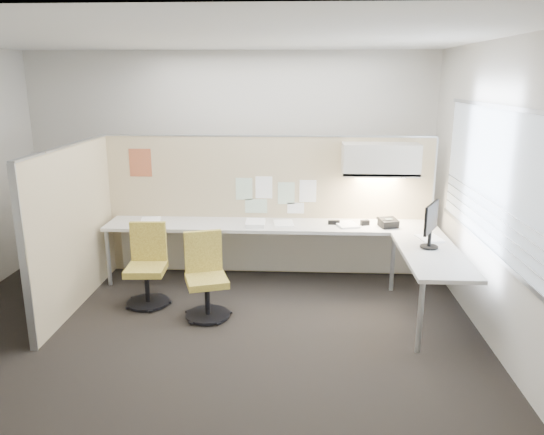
# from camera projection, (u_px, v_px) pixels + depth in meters

# --- Properties ---
(floor) EXTENTS (5.50, 4.50, 0.01)m
(floor) POSITION_uv_depth(u_px,v_px,m) (206.00, 325.00, 5.43)
(floor) COLOR black
(floor) RESTS_ON ground
(ceiling) EXTENTS (5.50, 4.50, 0.01)m
(ceiling) POSITION_uv_depth(u_px,v_px,m) (196.00, 36.00, 4.71)
(ceiling) COLOR white
(ceiling) RESTS_ON wall_back
(wall_back) EXTENTS (5.50, 0.02, 2.80)m
(wall_back) POSITION_uv_depth(u_px,v_px,m) (231.00, 157.00, 7.24)
(wall_back) COLOR beige
(wall_back) RESTS_ON ground
(wall_front) EXTENTS (5.50, 0.02, 2.80)m
(wall_front) POSITION_uv_depth(u_px,v_px,m) (127.00, 277.00, 2.89)
(wall_front) COLOR beige
(wall_front) RESTS_ON ground
(wall_right) EXTENTS (0.02, 4.50, 2.80)m
(wall_right) POSITION_uv_depth(u_px,v_px,m) (494.00, 194.00, 4.93)
(wall_right) COLOR beige
(wall_right) RESTS_ON ground
(window_pane) EXTENTS (0.01, 2.80, 1.30)m
(window_pane) POSITION_uv_depth(u_px,v_px,m) (493.00, 178.00, 4.89)
(window_pane) COLOR #97A5AF
(window_pane) RESTS_ON wall_right
(partition_back) EXTENTS (4.10, 0.06, 1.75)m
(partition_back) POSITION_uv_depth(u_px,v_px,m) (268.00, 206.00, 6.72)
(partition_back) COLOR tan
(partition_back) RESTS_ON floor
(partition_left) EXTENTS (0.06, 2.20, 1.75)m
(partition_left) POSITION_uv_depth(u_px,v_px,m) (74.00, 227.00, 5.76)
(partition_left) COLOR tan
(partition_left) RESTS_ON floor
(desk) EXTENTS (4.00, 2.07, 0.73)m
(desk) POSITION_uv_depth(u_px,v_px,m) (298.00, 238.00, 6.31)
(desk) COLOR beige
(desk) RESTS_ON floor
(overhead_bin) EXTENTS (0.90, 0.36, 0.38)m
(overhead_bin) POSITION_uv_depth(u_px,v_px,m) (380.00, 159.00, 6.29)
(overhead_bin) COLOR beige
(overhead_bin) RESTS_ON partition_back
(task_light_strip) EXTENTS (0.60, 0.06, 0.02)m
(task_light_strip) POSITION_uv_depth(u_px,v_px,m) (379.00, 177.00, 6.34)
(task_light_strip) COLOR #FFEABF
(task_light_strip) RESTS_ON overhead_bin
(pinned_papers) EXTENTS (1.01, 0.00, 0.47)m
(pinned_papers) POSITION_uv_depth(u_px,v_px,m) (274.00, 194.00, 6.64)
(pinned_papers) COLOR #8CBF8C
(pinned_papers) RESTS_ON partition_back
(poster) EXTENTS (0.28, 0.00, 0.35)m
(poster) POSITION_uv_depth(u_px,v_px,m) (140.00, 163.00, 6.62)
(poster) COLOR #FF5C20
(poster) RESTS_ON partition_back
(chair_left) EXTENTS (0.47, 0.47, 0.89)m
(chair_left) POSITION_uv_depth(u_px,v_px,m) (147.00, 267.00, 5.87)
(chair_left) COLOR black
(chair_left) RESTS_ON floor
(chair_right) EXTENTS (0.52, 0.53, 0.88)m
(chair_right) POSITION_uv_depth(u_px,v_px,m) (206.00, 278.00, 5.55)
(chair_right) COLOR black
(chair_right) RESTS_ON floor
(monitor) EXTENTS (0.23, 0.41, 0.47)m
(monitor) POSITION_uv_depth(u_px,v_px,m) (431.00, 223.00, 5.45)
(monitor) COLOR black
(monitor) RESTS_ON desk
(phone) EXTENTS (0.26, 0.24, 0.12)m
(phone) POSITION_uv_depth(u_px,v_px,m) (388.00, 223.00, 6.28)
(phone) COLOR black
(phone) RESTS_ON desk
(stapler) EXTENTS (0.14, 0.05, 0.05)m
(stapler) POSITION_uv_depth(u_px,v_px,m) (334.00, 222.00, 6.41)
(stapler) COLOR black
(stapler) RESTS_ON desk
(tape_dispenser) EXTENTS (0.11, 0.09, 0.06)m
(tape_dispenser) POSITION_uv_depth(u_px,v_px,m) (365.00, 223.00, 6.38)
(tape_dispenser) COLOR black
(tape_dispenser) RESTS_ON desk
(coat_hook) EXTENTS (0.18, 0.49, 1.46)m
(coat_hook) POSITION_uv_depth(u_px,v_px,m) (34.00, 191.00, 5.04)
(coat_hook) COLOR silver
(coat_hook) RESTS_ON partition_left
(paper_stack_0) EXTENTS (0.28, 0.34, 0.03)m
(paper_stack_0) POSITION_uv_depth(u_px,v_px,m) (151.00, 221.00, 6.52)
(paper_stack_0) COLOR white
(paper_stack_0) RESTS_ON desk
(paper_stack_1) EXTENTS (0.24, 0.31, 0.05)m
(paper_stack_1) POSITION_uv_depth(u_px,v_px,m) (255.00, 223.00, 6.36)
(paper_stack_1) COLOR white
(paper_stack_1) RESTS_ON desk
(paper_stack_2) EXTENTS (0.26, 0.32, 0.01)m
(paper_stack_2) POSITION_uv_depth(u_px,v_px,m) (284.00, 223.00, 6.43)
(paper_stack_2) COLOR white
(paper_stack_2) RESTS_ON desk
(paper_stack_3) EXTENTS (0.30, 0.35, 0.02)m
(paper_stack_3) POSITION_uv_depth(u_px,v_px,m) (347.00, 225.00, 6.36)
(paper_stack_3) COLOR white
(paper_stack_3) RESTS_ON desk
(paper_stack_4) EXTENTS (0.29, 0.34, 0.02)m
(paper_stack_4) POSITION_uv_depth(u_px,v_px,m) (429.00, 238.00, 5.83)
(paper_stack_4) COLOR white
(paper_stack_4) RESTS_ON desk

